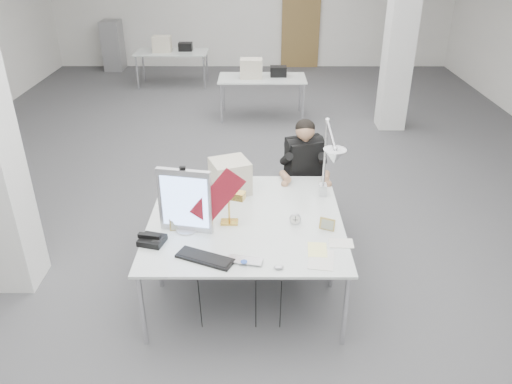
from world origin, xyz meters
TOP-DOWN VIEW (x-y plane):
  - room_shell at (0.04, 0.13)m, footprint 10.04×14.04m
  - desk_main at (0.00, -2.50)m, footprint 1.80×0.90m
  - desk_second at (0.00, -1.60)m, footprint 1.80×0.90m
  - bg_desk_a at (0.20, 3.00)m, footprint 1.60×0.80m
  - bg_desk_b at (-1.80, 5.20)m, footprint 1.60×0.80m
  - filing_cabinet at (-3.50, 6.65)m, footprint 0.45×0.55m
  - office_chair at (0.63, -0.92)m, footprint 0.69×0.69m
  - seated_person at (0.63, -0.97)m, footprint 0.62×0.70m
  - monitor at (-0.52, -2.26)m, footprint 0.48×0.14m
  - pennant at (-0.23, -2.30)m, footprint 0.50×0.09m
  - keyboard at (-0.32, -2.72)m, footprint 0.51×0.35m
  - laptop at (0.00, -2.79)m, footprint 0.32×0.24m
  - mouse at (0.28, -2.84)m, footprint 0.08×0.05m
  - bankers_lamp at (-0.15, -2.14)m, footprint 0.29×0.19m
  - desk_phone at (-0.80, -2.47)m, footprint 0.25×0.24m
  - picture_frame_left at (-0.61, -2.25)m, footprint 0.15×0.06m
  - picture_frame_right at (0.74, -2.25)m, footprint 0.14×0.09m
  - desk_clock at (0.46, -2.15)m, footprint 0.11×0.04m
  - paper_stack_a at (0.64, -2.72)m, footprint 0.25×0.32m
  - paper_stack_b at (0.62, -2.58)m, footprint 0.18×0.23m
  - paper_stack_c at (0.83, -2.48)m, footprint 0.22×0.16m
  - beige_monitor at (-0.17, -1.51)m, footprint 0.46×0.45m
  - architect_lamp at (0.78, -1.84)m, footprint 0.43×0.73m

SIDE VIEW (x-z plane):
  - office_chair at x=0.63m, z-range 0.00..1.11m
  - filing_cabinet at x=-3.50m, z-range 0.00..1.20m
  - desk_main at x=0.00m, z-range 0.73..0.75m
  - desk_second at x=0.00m, z-range 0.73..0.75m
  - bg_desk_a at x=0.20m, z-range 0.73..0.75m
  - bg_desk_b at x=-1.80m, z-range 0.73..0.75m
  - paper_stack_a at x=0.64m, z-range 0.76..0.76m
  - paper_stack_c at x=0.83m, z-range 0.76..0.76m
  - paper_stack_b at x=0.62m, z-range 0.76..0.76m
  - laptop at x=0.00m, z-range 0.76..0.78m
  - keyboard at x=-0.32m, z-range 0.76..0.78m
  - mouse at x=0.28m, z-range 0.76..0.79m
  - desk_phone at x=-0.80m, z-range 0.76..0.81m
  - desk_clock at x=0.46m, z-range 0.75..0.86m
  - picture_frame_left at x=-0.61m, z-range 0.75..0.87m
  - picture_frame_right at x=0.74m, z-range 0.75..0.87m
  - seated_person at x=0.63m, z-range 0.47..1.33m
  - bankers_lamp at x=-0.15m, z-range 0.76..1.06m
  - beige_monitor at x=-0.17m, z-range 0.75..1.10m
  - monitor at x=-0.52m, z-range 0.75..1.35m
  - pennant at x=-0.23m, z-range 0.85..1.38m
  - architect_lamp at x=0.78m, z-range 0.75..1.65m
  - room_shell at x=0.04m, z-range 0.07..3.31m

